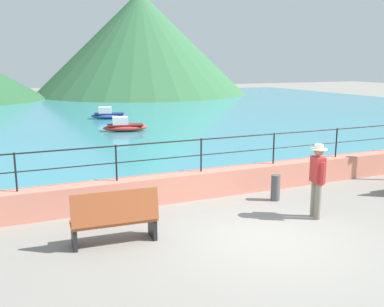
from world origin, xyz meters
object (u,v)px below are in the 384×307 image
person_walking (317,177)px  bollard (276,188)px  boat_0 (108,115)px  boat_1 (124,126)px  bench_main (115,218)px

person_walking → bollard: person_walking is taller
boat_0 → boat_1: size_ratio=1.00×
person_walking → boat_0: size_ratio=0.71×
person_walking → boat_0: person_walking is taller
boat_1 → bench_main: bearing=-105.8°
person_walking → boat_0: bearing=90.8°
bollard → boat_0: (-0.17, 18.35, -0.02)m
bench_main → person_walking: bearing=-4.8°
bench_main → boat_0: size_ratio=0.70×
bench_main → bollard: (4.55, 1.10, -0.22)m
person_walking → bollard: 1.62m
person_walking → boat_0: (-0.26, 19.84, -0.65)m
bench_main → person_walking: (4.64, -0.39, 0.42)m
bollard → bench_main: bearing=-166.4°
bench_main → boat_0: bench_main is taller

